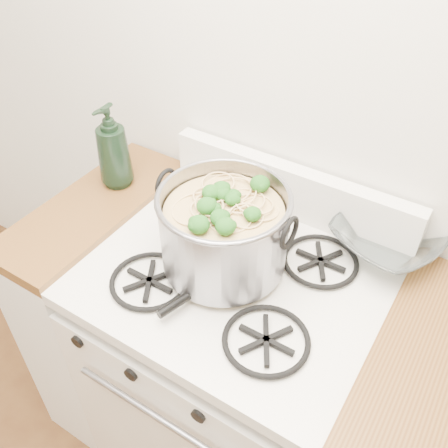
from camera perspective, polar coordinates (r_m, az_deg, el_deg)
gas_range at (r=1.68m, az=1.10°, el=-16.65°), size 0.76×0.66×0.92m
counter_left at (r=1.86m, az=-12.33°, el=-8.75°), size 0.25×0.65×0.92m
stock_pot at (r=1.24m, az=0.00°, el=-0.81°), size 0.36×0.33×0.22m
spatula at (r=1.29m, az=1.70°, el=-4.47°), size 0.36×0.38×0.02m
glass_bowl at (r=1.41m, az=17.95°, el=-2.23°), size 0.14×0.14×0.03m
bottle at (r=1.54m, az=-12.63°, el=8.64°), size 0.10×0.10×0.27m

